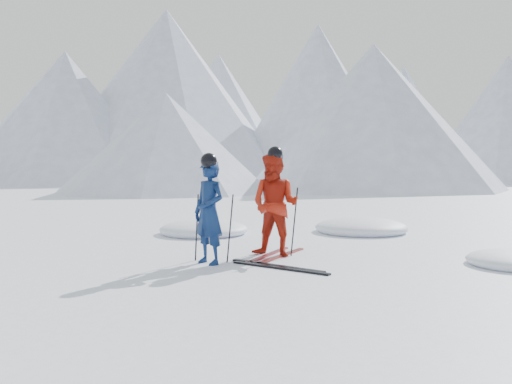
% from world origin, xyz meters
% --- Properties ---
extents(ground, '(160.00, 160.00, 0.00)m').
position_xyz_m(ground, '(0.00, 0.00, 0.00)').
color(ground, white).
rests_on(ground, ground).
extents(skier_blue, '(0.71, 0.59, 1.65)m').
position_xyz_m(skier_blue, '(-2.07, -0.50, 0.82)').
color(skier_blue, '#0C204B').
rests_on(skier_blue, ground).
extents(skier_red, '(0.91, 0.74, 1.77)m').
position_xyz_m(skier_red, '(-1.35, 0.56, 0.89)').
color(skier_red, '#AE1F0D').
rests_on(skier_red, ground).
extents(pole_blue_left, '(0.11, 0.08, 1.10)m').
position_xyz_m(pole_blue_left, '(-2.37, -0.35, 0.55)').
color(pole_blue_left, black).
rests_on(pole_blue_left, ground).
extents(pole_blue_right, '(0.11, 0.07, 1.10)m').
position_xyz_m(pole_blue_right, '(-1.82, -0.25, 0.55)').
color(pole_blue_right, black).
rests_on(pole_blue_right, ground).
extents(pole_red_left, '(0.12, 0.09, 1.18)m').
position_xyz_m(pole_red_left, '(-1.65, 0.81, 0.59)').
color(pole_red_left, black).
rests_on(pole_red_left, ground).
extents(pole_red_right, '(0.12, 0.08, 1.18)m').
position_xyz_m(pole_red_right, '(-1.05, 0.71, 0.59)').
color(pole_red_right, black).
rests_on(pole_red_right, ground).
extents(ski_worn_left, '(0.16, 1.70, 0.03)m').
position_xyz_m(ski_worn_left, '(-1.47, 0.56, 0.01)').
color(ski_worn_left, black).
rests_on(ski_worn_left, ground).
extents(ski_worn_right, '(0.28, 1.70, 0.03)m').
position_xyz_m(ski_worn_right, '(-1.23, 0.56, 0.01)').
color(ski_worn_right, black).
rests_on(ski_worn_right, ground).
extents(ski_loose_a, '(1.66, 0.55, 0.03)m').
position_xyz_m(ski_loose_a, '(-1.00, -0.33, 0.01)').
color(ski_loose_a, black).
rests_on(ski_loose_a, ground).
extents(ski_loose_b, '(1.67, 0.49, 0.03)m').
position_xyz_m(ski_loose_b, '(-0.90, -0.48, 0.01)').
color(ski_loose_b, black).
rests_on(ski_loose_b, ground).
extents(snow_lumps, '(8.76, 6.51, 0.47)m').
position_xyz_m(snow_lumps, '(-0.95, 2.91, 0.00)').
color(snow_lumps, white).
rests_on(snow_lumps, ground).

